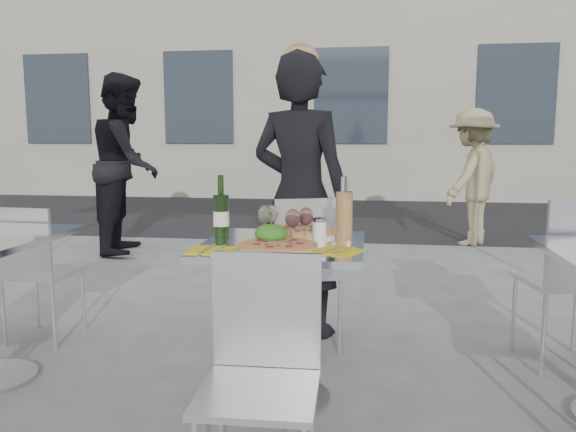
# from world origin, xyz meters

# --- Properties ---
(ground) EXTENTS (80.00, 80.00, 0.00)m
(ground) POSITION_xyz_m (0.00, 0.00, 0.00)
(ground) COLOR #606062
(street_asphalt) EXTENTS (24.00, 5.00, 0.00)m
(street_asphalt) POSITION_xyz_m (0.00, 6.50, 0.00)
(street_asphalt) COLOR black
(street_asphalt) RESTS_ON ground
(main_table) EXTENTS (0.72, 0.72, 0.75)m
(main_table) POSITION_xyz_m (0.00, 0.00, 0.54)
(main_table) COLOR #B7BABF
(main_table) RESTS_ON ground
(chair_far) EXTENTS (0.52, 0.53, 0.89)m
(chair_far) POSITION_xyz_m (0.04, 0.63, 0.53)
(chair_far) COLOR silver
(chair_far) RESTS_ON ground
(chair_near) EXTENTS (0.39, 0.40, 0.83)m
(chair_near) POSITION_xyz_m (0.04, -0.71, 0.49)
(chair_near) COLOR silver
(chair_near) RESTS_ON ground
(side_chair_lfar) EXTENTS (0.39, 0.40, 0.83)m
(side_chair_lfar) POSITION_xyz_m (-1.56, 0.51, 0.49)
(side_chair_lfar) COLOR silver
(side_chair_lfar) RESTS_ON ground
(side_chair_rfar) EXTENTS (0.48, 0.49, 0.92)m
(side_chair_rfar) POSITION_xyz_m (1.43, 0.56, 0.54)
(side_chair_rfar) COLOR silver
(side_chair_rfar) RESTS_ON ground
(woman_diner) EXTENTS (0.72, 0.58, 1.72)m
(woman_diner) POSITION_xyz_m (-0.04, 0.95, 0.86)
(woman_diner) COLOR black
(woman_diner) RESTS_ON ground
(pedestrian_a) EXTENTS (0.88, 1.04, 1.88)m
(pedestrian_a) POSITION_xyz_m (-2.18, 3.21, 0.94)
(pedestrian_a) COLOR black
(pedestrian_a) RESTS_ON ground
(pedestrian_b) EXTENTS (1.04, 1.15, 1.54)m
(pedestrian_b) POSITION_xyz_m (1.53, 4.13, 0.77)
(pedestrian_b) COLOR #8E835B
(pedestrian_b) RESTS_ON ground
(pizza_near) EXTENTS (0.34, 0.34, 0.02)m
(pizza_near) POSITION_xyz_m (-0.00, -0.12, 0.76)
(pizza_near) COLOR tan
(pizza_near) RESTS_ON main_table
(pizza_far) EXTENTS (0.35, 0.35, 0.03)m
(pizza_far) POSITION_xyz_m (0.06, 0.21, 0.77)
(pizza_far) COLOR white
(pizza_far) RESTS_ON main_table
(salad_plate) EXTENTS (0.22, 0.22, 0.09)m
(salad_plate) POSITION_xyz_m (-0.05, -0.02, 0.79)
(salad_plate) COLOR white
(salad_plate) RESTS_ON main_table
(wine_bottle) EXTENTS (0.07, 0.08, 0.29)m
(wine_bottle) POSITION_xyz_m (-0.31, 0.09, 0.86)
(wine_bottle) COLOR #2E511E
(wine_bottle) RESTS_ON main_table
(carafe) EXTENTS (0.08, 0.08, 0.29)m
(carafe) POSITION_xyz_m (0.26, 0.15, 0.87)
(carafe) COLOR #E7AB63
(carafe) RESTS_ON main_table
(sugar_shaker) EXTENTS (0.06, 0.06, 0.11)m
(sugar_shaker) POSITION_xyz_m (0.16, 0.05, 0.80)
(sugar_shaker) COLOR white
(sugar_shaker) RESTS_ON main_table
(wineglass_white_a) EXTENTS (0.07, 0.07, 0.16)m
(wineglass_white_a) POSITION_xyz_m (-0.10, 0.09, 0.86)
(wineglass_white_a) COLOR white
(wineglass_white_a) RESTS_ON main_table
(wineglass_white_b) EXTENTS (0.07, 0.07, 0.16)m
(wineglass_white_b) POSITION_xyz_m (-0.07, 0.11, 0.86)
(wineglass_white_b) COLOR white
(wineglass_white_b) RESTS_ON main_table
(wineglass_red_a) EXTENTS (0.07, 0.07, 0.16)m
(wineglass_red_a) POSITION_xyz_m (0.05, -0.03, 0.86)
(wineglass_red_a) COLOR white
(wineglass_red_a) RESTS_ON main_table
(wineglass_red_b) EXTENTS (0.07, 0.07, 0.16)m
(wineglass_red_b) POSITION_xyz_m (0.10, 0.03, 0.86)
(wineglass_red_b) COLOR white
(wineglass_red_b) RESTS_ON main_table
(napkin_left) EXTENTS (0.19, 0.20, 0.01)m
(napkin_left) POSITION_xyz_m (-0.27, -0.22, 0.75)
(napkin_left) COLOR yellow
(napkin_left) RESTS_ON main_table
(napkin_right) EXTENTS (0.24, 0.24, 0.01)m
(napkin_right) POSITION_xyz_m (0.25, -0.16, 0.75)
(napkin_right) COLOR yellow
(napkin_right) RESTS_ON main_table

